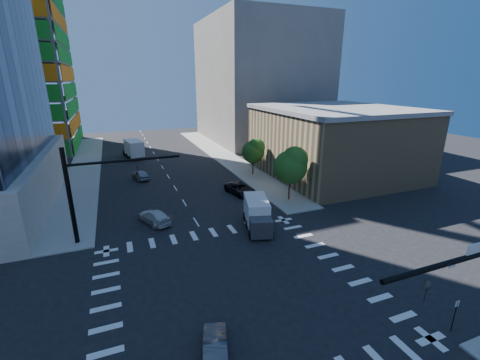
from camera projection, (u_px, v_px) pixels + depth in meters
name	position (u px, v px, depth m)	size (l,w,h in m)	color
ground	(236.00, 286.00, 23.89)	(160.00, 160.00, 0.00)	black
road_markings	(236.00, 286.00, 23.89)	(20.00, 20.00, 0.01)	silver
sidewalk_ne	(223.00, 156.00, 63.69)	(5.00, 60.00, 0.15)	#9B9992
sidewalk_nw	(85.00, 168.00, 54.96)	(5.00, 60.00, 0.15)	#9B9992
commercial_building	(334.00, 141.00, 50.52)	(20.50, 22.50, 10.60)	#8E7752
bg_building_ne	(259.00, 81.00, 77.83)	(24.00, 30.00, 28.00)	slate
signal_mast_nw	(87.00, 186.00, 28.92)	(10.20, 0.40, 9.00)	black
tree_south	(292.00, 165.00, 39.21)	(4.16, 4.16, 6.82)	#382316
tree_north	(254.00, 150.00, 50.16)	(3.54, 3.52, 5.78)	#382316
no_parking_sign	(455.00, 312.00, 19.23)	(0.30, 0.06, 2.20)	black
car_nb_far	(240.00, 189.00, 42.71)	(2.39, 5.19, 1.44)	black
car_sb_near	(154.00, 217.00, 34.18)	(1.93, 4.75, 1.38)	silver
car_sb_mid	(141.00, 175.00, 48.98)	(1.69, 4.20, 1.43)	#929499
car_sb_cross	(215.00, 347.00, 17.73)	(1.31, 3.75, 1.24)	#46464A
box_truck_near	(258.00, 217.00, 32.66)	(3.83, 6.04, 2.94)	black
box_truck_far	(133.00, 149.00, 62.40)	(3.89, 6.95, 3.44)	black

